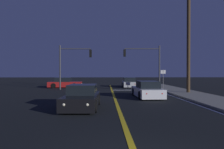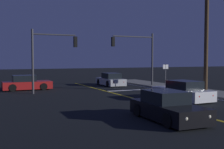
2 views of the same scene
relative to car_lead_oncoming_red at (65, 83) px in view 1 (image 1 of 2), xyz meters
The scene contains 12 objects.
sidewalk_right 18.77m from the car_lead_oncoming_red, 46.01° to the right, with size 3.20×39.09×0.15m, color slate.
lane_line_center 14.85m from the car_lead_oncoming_red, 65.49° to the right, with size 0.20×36.92×0.01m, color gold.
lane_line_edge_right 17.54m from the car_lead_oncoming_red, 50.36° to the right, with size 0.16×36.92×0.01m, color white.
stop_bar 9.74m from the car_lead_oncoming_red, 25.22° to the right, with size 5.28×0.50×0.01m, color white.
car_lead_oncoming_red is the anchor object (origin of this frame).
car_distant_tail_white 14.19m from the car_lead_oncoming_red, 51.47° to the right, with size 2.04×4.69×1.34m.
car_side_waiting_black 16.62m from the car_lead_oncoming_red, 75.78° to the right, with size 2.01×4.32×1.34m.
car_mid_block_silver 8.71m from the car_lead_oncoming_red, ahead, with size 1.90×4.29×1.34m.
traffic_signal_near_right 11.10m from the car_lead_oncoming_red, ahead, with size 4.64×0.28×5.41m.
traffic_signal_far_left 4.61m from the car_lead_oncoming_red, 65.12° to the right, with size 3.81×0.28×5.22m.
utility_pole_right 16.57m from the car_lead_oncoming_red, 32.17° to the right, with size 1.79×0.33×11.10m.
street_sign_corner 12.84m from the car_lead_oncoming_red, 21.26° to the right, with size 0.56×0.06×2.34m.
Camera 1 is at (-0.73, -3.95, 2.06)m, focal length 33.95 mm.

